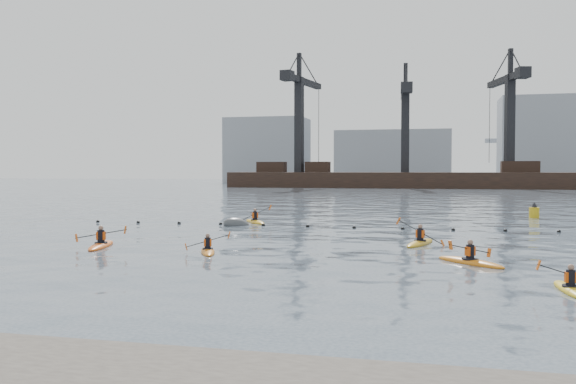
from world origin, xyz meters
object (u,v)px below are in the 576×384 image
Objects in this scene: kayaker_1 at (571,288)px; mooring_buoy at (237,225)px; kayaker_4 at (470,261)px; kayaker_0 at (208,250)px; kayaker_3 at (420,242)px; nav_buoy at (534,212)px; kayaker_2 at (101,244)px; kayaker_5 at (255,221)px.

mooring_buoy is (-16.71, 18.36, -0.09)m from kayaker_1.
mooring_buoy is at bearing -87.76° from kayaker_4.
kayaker_0 is 10.50m from kayaker_3.
kayaker_3 reaches higher than nav_buoy.
nav_buoy is at bearing -147.80° from kayaker_4.
kayaker_4 is at bearing -54.61° from kayaker_3.
kayaker_2 reaches higher than kayaker_1.
nav_buoy is (3.37, 29.62, 0.32)m from kayaker_1.
mooring_buoy is at bearing -150.72° from nav_buoy.
kayaker_1 is 1.03× the size of kayaker_4.
kayaker_4 reaches higher than kayaker_0.
kayaker_4 is 1.48× the size of mooring_buoy.
kayaker_0 is 1.52× the size of mooring_buoy.
kayaker_2 is at bearing -134.30° from nav_buoy.
mooring_buoy is 1.43× the size of nav_buoy.
kayaker_3 is (-4.70, 10.79, 0.02)m from kayaker_1.
kayaker_5 is at bearing -93.37° from kayaker_4.
kayaker_1 is at bearing -86.35° from kayaker_5.
kayaker_2 is (-5.64, 0.62, 0.02)m from kayaker_0.
kayaker_4 is (16.82, -1.27, -0.01)m from kayaker_2.
kayaker_4 is 0.88× the size of kayaker_5.
kayaker_4 is at bearing 113.27° from kayaker_1.
kayaker_4 is at bearing -43.68° from mooring_buoy.
kayaker_5 is at bearing 75.82° from kayaker_0.
nav_buoy is (6.02, 24.68, 0.31)m from kayaker_4.
kayaker_4 is at bearing -20.06° from kayaker_2.
nav_buoy is (17.19, 24.02, 0.32)m from kayaker_0.
kayaker_5 is (-16.12, 20.59, 0.02)m from kayaker_1.
kayaker_4 reaches higher than mooring_buoy.
mooring_buoy is at bearing 163.85° from kayaker_3.
kayaker_3 is 6.19m from kayaker_4.
kayaker_0 is 1.00× the size of kayaker_1.
kayaker_2 is 32.70m from nav_buoy.
kayaker_0 is 29.54m from nav_buoy.
kayaker_3 reaches higher than kayaker_0.
kayaker_5 is (-2.29, 15.00, 0.02)m from kayaker_0.
kayaker_0 is at bearing -115.71° from kayaker_5.
kayaker_3 is (9.13, 5.19, 0.02)m from kayaker_0.
kayaker_0 is at bearing -47.42° from kayaker_4.
mooring_buoy is 23.02m from nav_buoy.
kayaker_1 is 5.61m from kayaker_4.
nav_buoy reaches higher than mooring_buoy.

